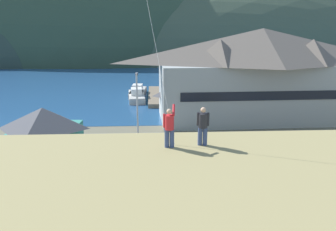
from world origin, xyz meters
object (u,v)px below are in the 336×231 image
object	(u,v)px
parked_car_front_row_end	(331,145)
parked_car_mid_row_center	(187,184)
parked_car_corner_spot	(279,178)
moored_boat_wharfside	(137,96)
moored_boat_inner_slip	(138,92)
person_companion	(203,125)
storage_shed_waterside	(175,100)
wharf_dock	(158,96)
harbor_lodge	(260,72)
person_kite_flyer	(169,126)
parked_car_front_row_silver	(225,150)
parking_light_pole	(137,106)
storage_shed_near_lot	(45,136)
parked_car_mid_row_far	(157,157)
parked_car_back_row_left	(46,193)
moored_boat_outer_mooring	(176,95)

from	to	relation	value
parked_car_front_row_end	parked_car_mid_row_center	distance (m)	16.45
parked_car_corner_spot	moored_boat_wharfside	bearing A→B (deg)	111.06
moored_boat_inner_slip	parked_car_corner_spot	size ratio (longest dim) A/B	1.84
person_companion	moored_boat_wharfside	bearing A→B (deg)	97.14
storage_shed_waterside	person_companion	bearing A→B (deg)	-91.86
wharf_dock	person_companion	size ratio (longest dim) A/B	8.92
harbor_lodge	parked_car_front_row_end	world-z (taller)	harbor_lodge
person_kite_flyer	person_companion	size ratio (longest dim) A/B	1.07
parked_car_front_row_silver	person_kite_flyer	world-z (taller)	person_kite_flyer
harbor_lodge	parked_car_corner_spot	size ratio (longest dim) A/B	6.67
parked_car_front_row_silver	parked_car_mid_row_center	size ratio (longest dim) A/B	1.00
parked_car_mid_row_center	parked_car_corner_spot	bearing A→B (deg)	3.98
storage_shed_waterside	harbor_lodge	bearing A→B (deg)	-7.80
moored_boat_wharfside	wharf_dock	bearing A→B (deg)	22.45
parked_car_corner_spot	parked_car_front_row_silver	bearing A→B (deg)	116.42
parking_light_pole	parked_car_front_row_silver	bearing A→B (deg)	-25.17
wharf_dock	parking_light_pole	distance (m)	24.54
parked_car_front_row_silver	moored_boat_wharfside	bearing A→B (deg)	109.84
moored_boat_wharfside	parked_car_corner_spot	bearing A→B (deg)	-68.94
moored_boat_inner_slip	parked_car_corner_spot	distance (m)	37.87
harbor_lodge	parked_car_corner_spot	world-z (taller)	harbor_lodge
storage_shed_near_lot	harbor_lodge	bearing A→B (deg)	31.22
harbor_lodge	wharf_dock	xyz separation A→B (m)	(-13.58, 13.76, -6.05)
wharf_dock	parked_car_corner_spot	world-z (taller)	parked_car_corner_spot
storage_shed_waterside	parked_car_mid_row_center	bearing A→B (deg)	-91.93
person_kite_flyer	person_companion	bearing A→B (deg)	7.11
person_kite_flyer	parked_car_mid_row_far	bearing A→B (deg)	91.71
parked_car_front_row_silver	person_kite_flyer	xyz separation A→B (m)	(-5.97, -14.06, 6.92)
parked_car_mid_row_center	person_kite_flyer	bearing A→B (deg)	-102.37
parked_car_front_row_silver	person_companion	distance (m)	16.13
person_kite_flyer	moored_boat_wharfside	bearing A→B (deg)	95.03
wharf_dock	parked_car_back_row_left	size ratio (longest dim) A/B	3.60
moored_boat_outer_mooring	person_kite_flyer	xyz separation A→B (m)	(-3.33, -40.74, 7.26)
wharf_dock	moored_boat_wharfside	world-z (taller)	moored_boat_wharfside
storage_shed_near_lot	parked_car_front_row_end	xyz separation A→B (m)	(26.82, 1.16, -1.78)
wharf_dock	parked_car_corner_spot	bearing A→B (deg)	-75.48
harbor_lodge	storage_shed_near_lot	bearing A→B (deg)	-148.78
parked_car_front_row_end	parked_car_front_row_silver	xyz separation A→B (m)	(-10.58, -0.83, 0.00)
harbor_lodge	person_companion	world-z (taller)	harbor_lodge
moored_boat_outer_mooring	person_kite_flyer	size ratio (longest dim) A/B	3.14
wharf_dock	person_companion	xyz separation A→B (m)	(1.38, -41.82, 7.62)
parked_car_corner_spot	parked_car_front_row_end	bearing A→B (deg)	40.55
parked_car_corner_spot	parked_car_mid_row_far	distance (m)	10.26
parked_car_corner_spot	person_companion	bearing A→B (deg)	-132.24
moored_boat_outer_mooring	parked_car_corner_spot	xyz separation A→B (m)	(5.51, -32.46, 0.34)
storage_shed_near_lot	wharf_dock	xyz separation A→B (m)	(10.38, 28.28, -2.49)
person_kite_flyer	person_companion	xyz separation A→B (m)	(1.49, 0.19, -0.02)
parked_car_corner_spot	storage_shed_waterside	bearing A→B (deg)	106.56
harbor_lodge	parked_car_back_row_left	size ratio (longest dim) A/B	6.62
harbor_lodge	parking_light_pole	xyz separation A→B (m)	(-15.98, -10.30, -1.91)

